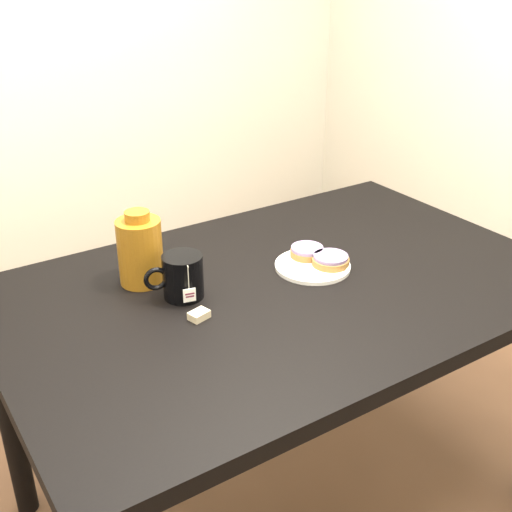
% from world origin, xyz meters
% --- Properties ---
extents(ground_plane, '(4.00, 4.00, 0.00)m').
position_xyz_m(ground_plane, '(0.00, 0.00, 0.00)').
color(ground_plane, brown).
extents(table, '(1.40, 0.90, 0.75)m').
position_xyz_m(table, '(0.00, 0.00, 0.67)').
color(table, black).
rests_on(table, ground_plane).
extents(plate, '(0.20, 0.20, 0.01)m').
position_xyz_m(plate, '(0.11, 0.03, 0.76)').
color(plate, white).
rests_on(plate, table).
extents(bagel_back, '(0.11, 0.11, 0.03)m').
position_xyz_m(bagel_back, '(0.13, 0.07, 0.77)').
color(bagel_back, brown).
rests_on(bagel_back, plate).
extents(bagel_front, '(0.10, 0.10, 0.03)m').
position_xyz_m(bagel_front, '(0.15, -0.00, 0.77)').
color(bagel_front, brown).
rests_on(bagel_front, plate).
extents(mug, '(0.15, 0.12, 0.11)m').
position_xyz_m(mug, '(-0.24, 0.08, 0.80)').
color(mug, black).
rests_on(mug, table).
extents(teabag_pouch, '(0.05, 0.04, 0.02)m').
position_xyz_m(teabag_pouch, '(-0.26, -0.03, 0.76)').
color(teabag_pouch, '#C6B793').
rests_on(teabag_pouch, table).
extents(bagel_package, '(0.15, 0.15, 0.19)m').
position_xyz_m(bagel_package, '(-0.29, 0.20, 0.84)').
color(bagel_package, brown).
rests_on(bagel_package, table).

